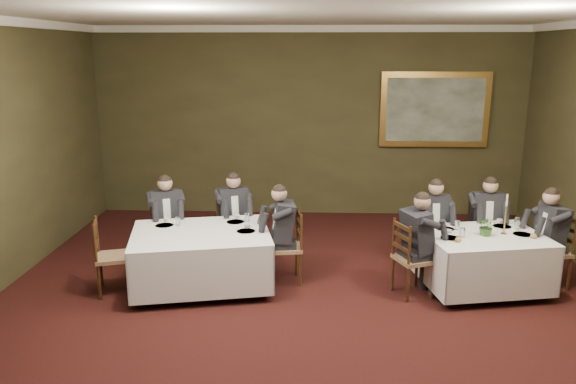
# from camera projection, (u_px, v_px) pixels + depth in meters

# --- Properties ---
(ground) EXTENTS (10.00, 10.00, 0.00)m
(ground) POSITION_uv_depth(u_px,v_px,m) (304.00, 342.00, 6.08)
(ground) COLOR black
(ground) RESTS_ON ground
(ceiling) EXTENTS (8.00, 10.00, 0.10)m
(ceiling) POSITION_uv_depth(u_px,v_px,m) (307.00, 3.00, 5.22)
(ceiling) COLOR silver
(ceiling) RESTS_ON back_wall
(back_wall) EXTENTS (8.00, 0.10, 3.50)m
(back_wall) POSITION_uv_depth(u_px,v_px,m) (309.00, 123.00, 10.49)
(back_wall) COLOR #322E19
(back_wall) RESTS_ON ground
(crown_molding) EXTENTS (8.00, 10.00, 0.12)m
(crown_molding) POSITION_uv_depth(u_px,v_px,m) (307.00, 10.00, 5.23)
(crown_molding) COLOR white
(crown_molding) RESTS_ON back_wall
(table_main) EXTENTS (1.71, 1.42, 0.67)m
(table_main) POSITION_uv_depth(u_px,v_px,m) (483.00, 258.00, 7.30)
(table_main) COLOR black
(table_main) RESTS_ON ground
(table_second) EXTENTS (2.04, 1.70, 0.67)m
(table_second) POSITION_uv_depth(u_px,v_px,m) (201.00, 255.00, 7.42)
(table_second) COLOR black
(table_second) RESTS_ON ground
(chair_main_backleft) EXTENTS (0.50, 0.48, 1.00)m
(chair_main_backleft) POSITION_uv_depth(u_px,v_px,m) (429.00, 251.00, 8.03)
(chair_main_backleft) COLOR olive
(chair_main_backleft) RESTS_ON ground
(diner_main_backleft) EXTENTS (0.47, 0.54, 1.35)m
(diner_main_backleft) POSITION_uv_depth(u_px,v_px,m) (431.00, 236.00, 7.97)
(diner_main_backleft) COLOR black
(diner_main_backleft) RESTS_ON chair_main_backleft
(chair_main_backright) EXTENTS (0.45, 0.43, 1.00)m
(chair_main_backright) POSITION_uv_depth(u_px,v_px,m) (483.00, 248.00, 8.15)
(chair_main_backright) COLOR olive
(chair_main_backright) RESTS_ON ground
(diner_main_backright) EXTENTS (0.42, 0.49, 1.35)m
(diner_main_backright) POSITION_uv_depth(u_px,v_px,m) (484.00, 233.00, 8.08)
(diner_main_backright) COLOR black
(diner_main_backright) RESTS_ON chair_main_backright
(chair_main_endleft) EXTENTS (0.55, 0.57, 1.00)m
(chair_main_endleft) POSITION_uv_depth(u_px,v_px,m) (412.00, 274.00, 7.21)
(chair_main_endleft) COLOR olive
(chair_main_endleft) RESTS_ON ground
(diner_main_endleft) EXTENTS (0.59, 0.55, 1.35)m
(diner_main_endleft) POSITION_uv_depth(u_px,v_px,m) (414.00, 257.00, 7.16)
(diner_main_endleft) COLOR black
(diner_main_endleft) RESTS_ON chair_main_endleft
(chair_main_endright) EXTENTS (0.49, 0.50, 1.00)m
(chair_main_endright) POSITION_uv_depth(u_px,v_px,m) (549.00, 266.00, 7.48)
(chair_main_endright) COLOR olive
(chair_main_endright) RESTS_ON ground
(diner_main_endright) EXTENTS (0.54, 0.47, 1.35)m
(diner_main_endright) POSITION_uv_depth(u_px,v_px,m) (550.00, 250.00, 7.42)
(diner_main_endright) COLOR black
(diner_main_endright) RESTS_ON chair_main_endright
(chair_sec_backleft) EXTENTS (0.56, 0.55, 1.00)m
(chair_sec_backleft) POSITION_uv_depth(u_px,v_px,m) (168.00, 245.00, 8.27)
(chair_sec_backleft) COLOR olive
(chair_sec_backleft) RESTS_ON ground
(diner_sec_backleft) EXTENTS (0.54, 0.59, 1.35)m
(diner_sec_backleft) POSITION_uv_depth(u_px,v_px,m) (167.00, 231.00, 8.20)
(diner_sec_backleft) COLOR black
(diner_sec_backleft) RESTS_ON chair_sec_backleft
(chair_sec_backright) EXTENTS (0.57, 0.56, 1.00)m
(chair_sec_backright) POSITION_uv_depth(u_px,v_px,m) (233.00, 242.00, 8.42)
(chair_sec_backright) COLOR olive
(chair_sec_backright) RESTS_ON ground
(diner_sec_backright) EXTENTS (0.55, 0.60, 1.35)m
(diner_sec_backright) POSITION_uv_depth(u_px,v_px,m) (233.00, 227.00, 8.35)
(diner_sec_backright) COLOR black
(diner_sec_backright) RESTS_ON chair_sec_backright
(chair_sec_endright) EXTENTS (0.48, 0.50, 1.00)m
(chair_sec_endright) POSITION_uv_depth(u_px,v_px,m) (286.00, 261.00, 7.64)
(chair_sec_endright) COLOR olive
(chair_sec_endright) RESTS_ON ground
(diner_sec_endright) EXTENTS (0.53, 0.47, 1.35)m
(diner_sec_endright) POSITION_uv_depth(u_px,v_px,m) (285.00, 245.00, 7.58)
(diner_sec_endright) COLOR black
(diner_sec_endright) RESTS_ON chair_sec_endright
(chair_sec_endleft) EXTENTS (0.53, 0.54, 1.00)m
(chair_sec_endleft) POSITION_uv_depth(u_px,v_px,m) (113.00, 272.00, 7.28)
(chair_sec_endleft) COLOR olive
(chair_sec_endleft) RESTS_ON ground
(centerpiece) EXTENTS (0.30, 0.28, 0.28)m
(centerpiece) POSITION_uv_depth(u_px,v_px,m) (487.00, 225.00, 7.17)
(centerpiece) COLOR #2D5926
(centerpiece) RESTS_ON table_main
(candlestick) EXTENTS (0.08, 0.08, 0.55)m
(candlestick) POSITION_uv_depth(u_px,v_px,m) (505.00, 219.00, 7.22)
(candlestick) COLOR #B69437
(candlestick) RESTS_ON table_main
(place_setting_table_main) EXTENTS (0.33, 0.31, 0.14)m
(place_setting_table_main) POSITION_uv_depth(u_px,v_px,m) (449.00, 226.00, 7.49)
(place_setting_table_main) COLOR white
(place_setting_table_main) RESTS_ON table_main
(place_setting_table_second) EXTENTS (0.33, 0.31, 0.14)m
(place_setting_table_second) POSITION_uv_depth(u_px,v_px,m) (169.00, 222.00, 7.64)
(place_setting_table_second) COLOR white
(place_setting_table_second) RESTS_ON table_second
(painting) EXTENTS (1.98, 0.09, 1.37)m
(painting) POSITION_uv_depth(u_px,v_px,m) (435.00, 110.00, 10.27)
(painting) COLOR gold
(painting) RESTS_ON back_wall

